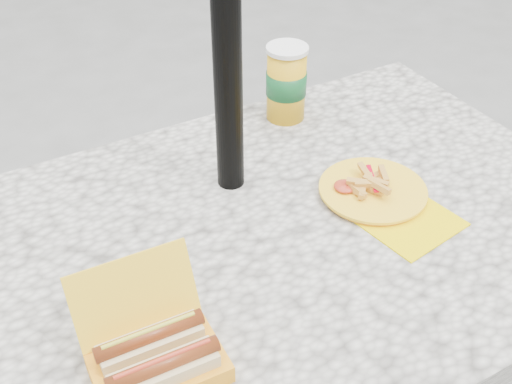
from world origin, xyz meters
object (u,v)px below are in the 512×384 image
hotdog_box (156,357)px  fries_plate (374,192)px  soda_cup (286,83)px  umbrella_pole (226,2)px

hotdog_box → fries_plate: hotdog_box is taller
soda_cup → fries_plate: bearing=-90.7°
hotdog_box → soda_cup: soda_cup is taller
soda_cup → umbrella_pole: bearing=-144.3°
fries_plate → hotdog_box: bearing=-161.4°
hotdog_box → fries_plate: (0.49, 0.17, -0.02)m
fries_plate → umbrella_pole: bearing=141.4°
fries_plate → soda_cup: soda_cup is taller
umbrella_pole → fries_plate: (0.21, -0.17, -0.34)m
hotdog_box → umbrella_pole: bearing=51.6°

